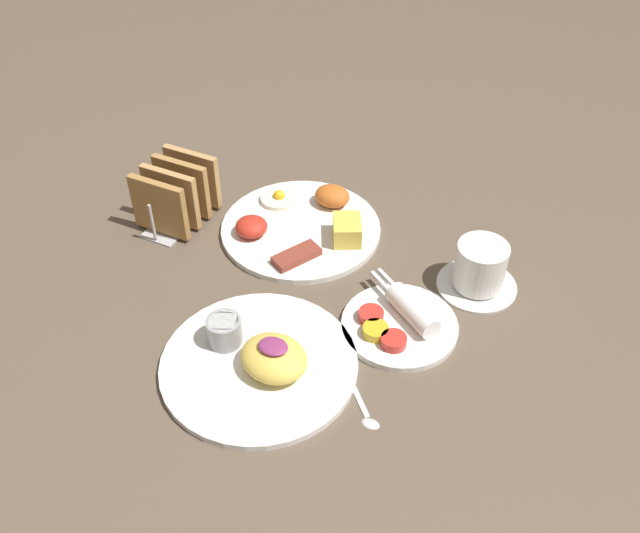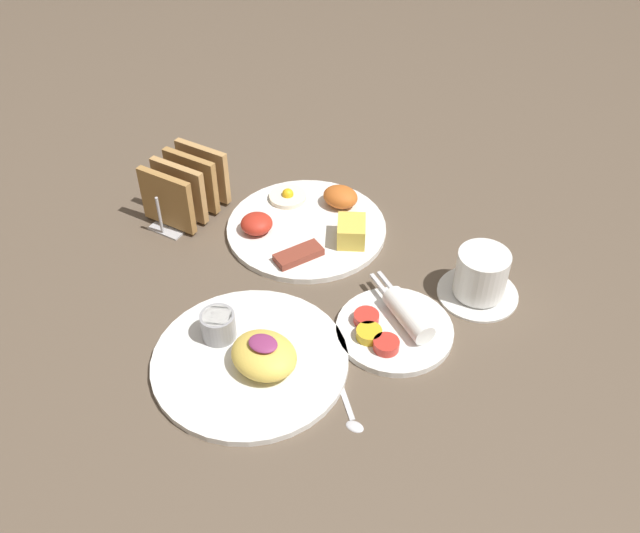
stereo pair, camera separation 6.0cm
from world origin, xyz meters
name	(u,v)px [view 2 (the right image)]	position (x,y,z in m)	size (l,w,h in m)	color
ground_plane	(273,291)	(0.00, 0.00, 0.00)	(3.00, 3.00, 0.00)	brown
plate_breakfast	(309,224)	(-0.03, 0.15, 0.01)	(0.26, 0.26, 0.05)	white
plate_condiments	(395,327)	(0.19, 0.02, 0.01)	(0.17, 0.17, 0.04)	white
plate_foreground	(251,356)	(0.05, -0.13, 0.01)	(0.27, 0.27, 0.06)	white
toast_rack	(186,188)	(-0.23, 0.09, 0.05)	(0.10, 0.15, 0.10)	#B7B7BC
coffee_cup	(481,277)	(0.27, 0.15, 0.04)	(0.12, 0.12, 0.08)	white
teaspoon	(348,405)	(0.20, -0.13, 0.00)	(0.10, 0.10, 0.01)	silver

